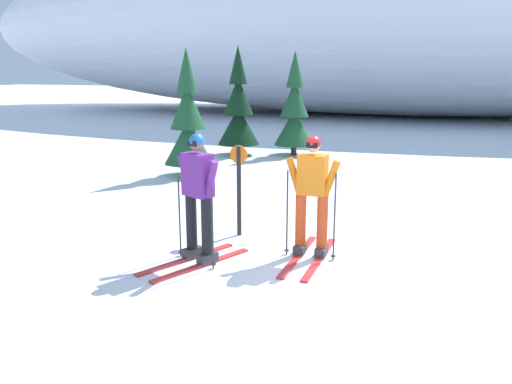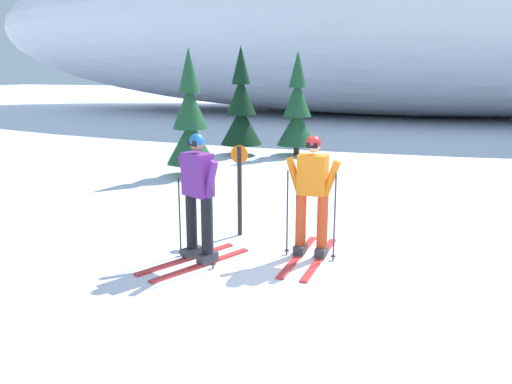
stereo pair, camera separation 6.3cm
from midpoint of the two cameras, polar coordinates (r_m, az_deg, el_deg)
The scene contains 8 objects.
ground_plane at distance 6.72m, azimuth 6.40°, elevation -9.34°, with size 120.00×120.00×0.00m, color white.
skier_orange_jacket at distance 7.21m, azimuth 6.36°, elevation -0.39°, with size 0.76×1.73×1.70m.
skier_purple_jacket at distance 7.02m, azimuth -6.09°, elevation -0.44°, with size 1.08×1.67×1.75m.
pine_tree_far_left at distance 12.79m, azimuth -7.01°, elevation 7.42°, with size 1.18×1.18×3.05m.
pine_tree_center_left at distance 15.80m, azimuth -1.52°, elevation 8.89°, with size 1.24×1.24×3.22m.
pine_tree_center at distance 15.80m, azimuth 4.60°, elevation 8.63°, with size 1.19×1.19×3.07m.
snow_ridge_background at distance 30.78m, azimuth 15.54°, elevation 17.48°, with size 51.12×19.38×10.04m, color white.
trail_marker_post at distance 8.13m, azimuth -1.57°, elevation 0.79°, with size 0.28×0.07×1.43m.
Camera 2 is at (1.39, -6.04, 2.59)m, focal length 36.80 mm.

